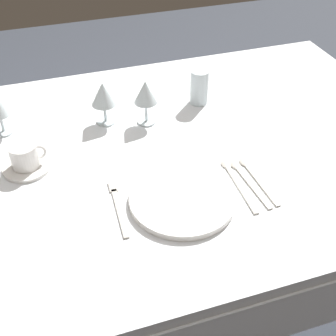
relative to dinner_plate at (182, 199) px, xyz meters
name	(u,v)px	position (x,y,z in m)	size (l,w,h in m)	color
ground_plane	(151,299)	(-0.03, 0.23, -0.75)	(6.00, 6.00, 0.00)	#383D47
dining_table	(146,174)	(-0.03, 0.23, -0.09)	(1.80, 1.11, 0.74)	white
dinner_plate	(182,199)	(0.00, 0.00, 0.00)	(0.28, 0.28, 0.02)	white
fork_outer	(118,206)	(-0.16, 0.03, -0.01)	(0.03, 0.21, 0.00)	beige
spoon_soup	(235,179)	(0.17, 0.04, -0.01)	(0.03, 0.23, 0.01)	beige
spoon_dessert	(246,178)	(0.20, 0.03, -0.01)	(0.03, 0.21, 0.01)	beige
spoon_tea	(254,175)	(0.23, 0.04, -0.01)	(0.03, 0.21, 0.01)	beige
saucer_left	(27,167)	(-0.37, 0.27, 0.00)	(0.14, 0.14, 0.01)	white
coffee_cup_left	(25,156)	(-0.37, 0.27, 0.04)	(0.10, 0.08, 0.07)	white
wine_glass_centre	(146,94)	(0.01, 0.39, 0.10)	(0.07, 0.07, 0.15)	silver
wine_glass_left	(103,95)	(-0.11, 0.43, 0.09)	(0.08, 0.08, 0.14)	silver
drink_tumbler	(199,87)	(0.22, 0.45, 0.05)	(0.06, 0.06, 0.12)	silver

